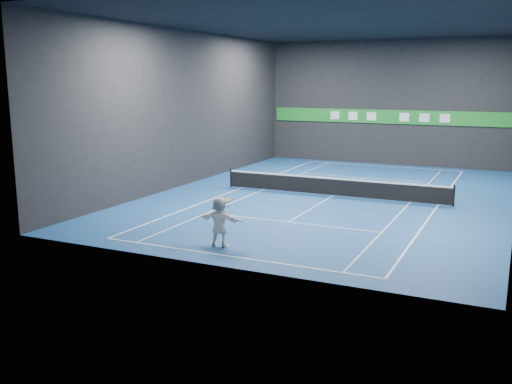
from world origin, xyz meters
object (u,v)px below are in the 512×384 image
at_px(tennis_net, 333,186).
at_px(tennis_racket, 228,202).
at_px(tennis_ball, 219,178).
at_px(player, 220,222).

xyz_separation_m(tennis_net, tennis_racket, (-0.62, -10.86, 1.19)).
height_order(tennis_ball, tennis_racket, tennis_ball).
height_order(player, tennis_ball, tennis_ball).
relative_size(player, tennis_racket, 2.61).
height_order(player, tennis_net, player).
bearing_deg(tennis_net, player, -95.08).
height_order(tennis_net, tennis_racket, tennis_racket).
bearing_deg(tennis_racket, tennis_ball, 170.29).
bearing_deg(tennis_racket, player, -172.24).
bearing_deg(player, tennis_net, -96.12).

